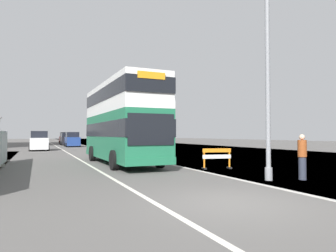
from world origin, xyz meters
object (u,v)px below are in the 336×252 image
Objects in this scene: lamppost_foreground at (268,67)px; car_far_side at (65,138)px; car_receding_mid at (72,140)px; car_receding_far at (67,139)px; pedestrian_at_kerb at (302,157)px; double_decker_bus at (121,122)px; car_oncoming_near at (39,141)px; roadworks_barrier at (217,156)px.

lamppost_foreground is 54.69m from car_far_side.
car_receding_mid reaches higher than car_receding_far.
pedestrian_at_kerb is at bearing -17.12° from lamppost_foreground.
double_decker_bus is 2.32× the size of car_receding_far.
lamppost_foreground reaches higher than car_receding_mid.
car_far_side is (4.87, 26.65, 0.04)m from car_oncoming_near.
car_far_side reaches higher than pedestrian_at_kerb.
pedestrian_at_kerb is at bearing -77.85° from roadworks_barrier.
roadworks_barrier is at bearing -50.53° from double_decker_bus.
car_oncoming_near is 29.75m from pedestrian_at_kerb.
car_oncoming_near is 0.98× the size of car_receding_far.
car_oncoming_near is 1.01× the size of car_far_side.
double_decker_bus is 2.55× the size of car_receding_mid.
car_far_side is (0.39, 8.91, 0.06)m from car_receding_far.
car_far_side is at bearing 89.50° from double_decker_bus.
roadworks_barrier is 41.57m from car_receding_far.
double_decker_bus is 2.36× the size of car_oncoming_near.
car_receding_mid is (0.12, 28.79, -1.55)m from double_decker_bus.
double_decker_bus reaches higher than car_oncoming_near.
lamppost_foreground reaches higher than double_decker_bus.
lamppost_foreground is at bearing -68.39° from double_decker_bus.
car_receding_mid is 0.91× the size of car_receding_far.
car_receding_mid is (-3.72, 33.44, 0.37)m from roadworks_barrier.
lamppost_foreground is 37.94m from car_receding_mid.
car_receding_far is (4.47, 17.73, -0.03)m from car_oncoming_near.
car_receding_far is at bearing 95.99° from pedestrian_at_kerb.
car_far_side reaches higher than car_oncoming_near.
lamppost_foreground is at bearing -85.60° from car_receding_far.
car_far_side is (-3.44, 50.30, 0.42)m from roadworks_barrier.
lamppost_foreground is 3.77m from pedestrian_at_kerb.
roadworks_barrier is 25.08m from car_oncoming_near.
lamppost_foreground is 2.15× the size of car_oncoming_near.
car_receding_mid reaches higher than pedestrian_at_kerb.
car_receding_mid is at bearing 95.14° from lamppost_foreground.
car_receding_far reaches higher than roadworks_barrier.
lamppost_foreground is 2.33× the size of car_receding_mid.
car_oncoming_near reaches higher than pedestrian_at_kerb.
car_far_side is 2.41× the size of pedestrian_at_kerb.
car_receding_far reaches higher than pedestrian_at_kerb.
lamppost_foreground reaches higher than pedestrian_at_kerb.
double_decker_bus is at bearing -76.76° from car_oncoming_near.
car_oncoming_near is (-7.98, 27.85, -3.39)m from lamppost_foreground.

